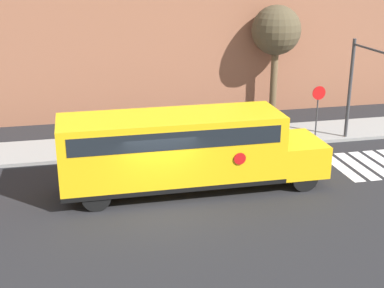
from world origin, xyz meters
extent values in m
plane|color=black|center=(0.00, 0.00, 0.00)|extent=(60.00, 60.00, 0.00)
cube|color=gray|center=(0.00, 6.50, 0.07)|extent=(44.00, 3.00, 0.15)
cube|color=#935B42|center=(0.00, 13.00, 4.76)|extent=(32.00, 4.00, 9.53)
cube|color=white|center=(7.97, 2.00, 0.00)|extent=(0.50, 3.20, 0.01)
cube|color=white|center=(8.67, 2.00, 0.00)|extent=(0.50, 3.20, 0.01)
cube|color=white|center=(9.37, 2.00, 0.00)|extent=(0.50, 3.20, 0.01)
cube|color=yellow|center=(0.60, 1.22, 1.70)|extent=(8.11, 2.50, 2.49)
cube|color=yellow|center=(5.53, 1.22, 1.07)|extent=(1.77, 2.50, 1.23)
cube|color=black|center=(0.60, 1.22, 0.53)|extent=(8.11, 2.54, 0.16)
cube|color=black|center=(0.60, 1.22, 2.39)|extent=(7.46, 2.53, 0.64)
cylinder|color=red|center=(2.83, -0.07, 1.57)|extent=(0.44, 0.02, 0.44)
cylinder|color=black|center=(5.45, 2.30, 0.50)|extent=(1.00, 0.30, 1.00)
cylinder|color=black|center=(5.45, 0.14, 0.50)|extent=(1.00, 0.30, 1.00)
cylinder|color=black|center=(-2.26, 2.30, 0.50)|extent=(1.00, 0.30, 1.00)
cylinder|color=black|center=(-2.26, 0.14, 0.50)|extent=(1.00, 0.30, 1.00)
cylinder|color=#38383A|center=(8.46, 5.67, 1.17)|extent=(0.07, 0.07, 2.34)
cylinder|color=red|center=(8.46, 5.62, 2.31)|extent=(0.66, 0.03, 0.66)
cylinder|color=#38383A|center=(9.87, 5.34, 2.42)|extent=(0.16, 0.16, 4.84)
cylinder|color=#38383A|center=(9.87, 3.60, 4.59)|extent=(0.10, 3.47, 0.10)
cylinder|color=brown|center=(7.89, 10.01, 1.96)|extent=(0.38, 0.38, 3.92)
sphere|color=#4C422D|center=(7.89, 10.01, 4.70)|extent=(2.63, 2.63, 2.63)
camera|label=1|loc=(-2.68, -16.97, 8.27)|focal=50.00mm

